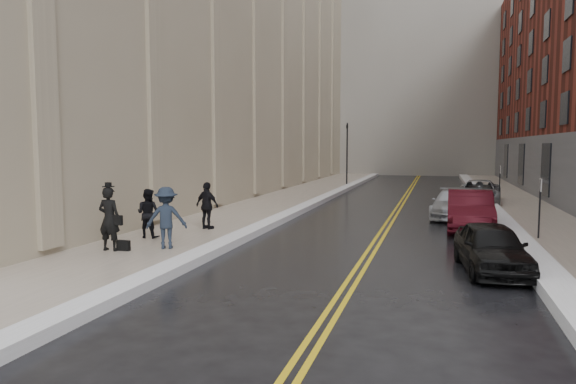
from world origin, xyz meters
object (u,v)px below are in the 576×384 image
Objects in this scene: pedestrian_a at (148,213)px; pedestrian_c at (207,206)px; car_silver_far at (479,192)px; pedestrian_main at (109,219)px; car_maroon at (470,210)px; pedestrian_b at (166,218)px; car_black at (492,248)px; car_silver_near at (453,204)px.

pedestrian_a is 0.94× the size of pedestrian_c.
pedestrian_c is (-10.80, -13.30, 0.36)m from car_silver_far.
pedestrian_c is at bearing -104.17° from pedestrian_main.
car_maroon is 2.82× the size of pedestrian_a.
pedestrian_c is (-9.75, -3.46, 0.26)m from car_maroon.
car_maroon is at bearing -89.99° from car_silver_far.
pedestrian_main is 1.02× the size of pedestrian_b.
pedestrian_b is (-10.42, -17.09, 0.42)m from car_silver_far.
pedestrian_main reaches higher than car_maroon.
pedestrian_b reaches higher than car_black.
car_black is at bearing 177.25° from pedestrian_c.
pedestrian_a is (-11.08, 1.26, 0.35)m from car_black.
pedestrian_b reaches higher than pedestrian_a.
car_silver_far reaches higher than car_silver_near.
car_black is 0.87× the size of car_silver_near.
car_silver_far is 20.01m from pedestrian_b.
pedestrian_c is (-9.90, 3.56, 0.40)m from car_black.
car_black is 10.56m from car_silver_near.
car_silver_near is 6.51m from car_silver_far.
pedestrian_c is (1.18, 2.29, 0.05)m from pedestrian_a.
car_silver_near is 2.46× the size of pedestrian_c.
car_black is 11.16m from pedestrian_a.
car_silver_near is 13.93m from pedestrian_b.
pedestrian_c is at bearing -159.49° from car_maroon.
car_maroon is 12.35m from pedestrian_a.
car_maroon reaches higher than car_silver_far.
pedestrian_a reaches higher than car_silver_near.
car_maroon is at bearing 84.21° from car_black.
pedestrian_b is (-9.36, -7.24, 0.32)m from car_maroon.
pedestrian_a is at bearing -151.26° from car_maroon.
car_black is 2.01× the size of pedestrian_b.
car_silver_near is at bearing -98.08° from car_silver_far.
car_black is at bearing 174.23° from pedestrian_a.
car_maroon reaches higher than car_silver_near.
pedestrian_b reaches higher than car_silver_far.
car_silver_far is 2.92× the size of pedestrian_a.
car_black is at bearing -86.93° from car_silver_far.
pedestrian_main is (-10.30, -11.58, 0.48)m from car_silver_near.
car_black is 7.02m from car_maroon.
car_silver_near is at bearing -125.81° from pedestrian_c.
pedestrian_main is at bearing -126.25° from car_silver_near.
car_silver_far is at bearing 79.89° from car_black.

